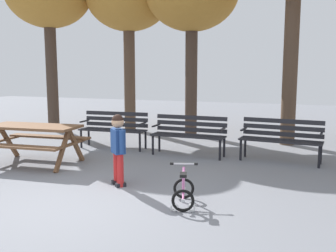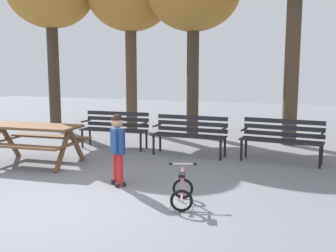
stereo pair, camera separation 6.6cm
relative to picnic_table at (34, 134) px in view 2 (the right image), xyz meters
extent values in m
plane|color=slate|center=(2.03, -1.80, -0.59)|extent=(36.00, 36.00, 0.00)
cube|color=brown|center=(0.00, 0.00, 0.15)|extent=(1.86, 0.92, 0.05)
cube|color=brown|center=(0.05, -0.55, -0.14)|extent=(1.81, 0.40, 0.04)
cube|color=brown|center=(-0.05, 0.55, -0.14)|extent=(1.81, 0.40, 0.04)
cube|color=brown|center=(-0.80, 0.18, -0.24)|extent=(0.11, 0.57, 0.76)
cube|color=brown|center=(-0.78, -0.07, -0.17)|extent=(0.18, 1.10, 0.04)
cube|color=brown|center=(0.80, -0.18, -0.24)|extent=(0.11, 0.57, 0.76)
cube|color=brown|center=(0.75, 0.32, -0.24)|extent=(0.11, 0.57, 0.76)
cube|color=brown|center=(0.78, 0.07, -0.17)|extent=(0.18, 1.10, 0.04)
cube|color=#232328|center=(0.68, 2.07, -0.15)|extent=(1.60, 0.17, 0.03)
cube|color=#232328|center=(0.69, 1.95, -0.15)|extent=(1.60, 0.17, 0.03)
cube|color=#232328|center=(0.69, 1.83, -0.15)|extent=(1.60, 0.17, 0.03)
cube|color=#232328|center=(0.70, 1.71, -0.15)|extent=(1.60, 0.17, 0.03)
cube|color=#232328|center=(0.68, 2.11, -0.05)|extent=(1.60, 0.14, 0.09)
cube|color=#232328|center=(0.68, 2.11, 0.08)|extent=(1.60, 0.14, 0.09)
cube|color=#232328|center=(0.68, 2.11, 0.21)|extent=(1.60, 0.14, 0.09)
cylinder|color=black|center=(1.45, 1.78, -0.37)|extent=(0.05, 0.05, 0.44)
cylinder|color=black|center=(1.43, 2.14, -0.37)|extent=(0.05, 0.05, 0.44)
cube|color=black|center=(1.44, 1.96, 0.03)|extent=(0.06, 0.40, 0.03)
cylinder|color=black|center=(-0.05, 1.69, -0.37)|extent=(0.05, 0.05, 0.44)
cylinder|color=black|center=(-0.07, 2.04, -0.37)|extent=(0.05, 0.05, 0.44)
cube|color=black|center=(-0.06, 1.86, 0.03)|extent=(0.06, 0.40, 0.03)
cube|color=#232328|center=(2.59, 1.95, -0.15)|extent=(1.60, 0.09, 0.03)
cube|color=#232328|center=(2.59, 1.83, -0.15)|extent=(1.60, 0.09, 0.03)
cube|color=#232328|center=(2.59, 1.71, -0.15)|extent=(1.60, 0.09, 0.03)
cube|color=#232328|center=(2.59, 1.59, -0.15)|extent=(1.60, 0.09, 0.03)
cube|color=#232328|center=(2.59, 1.99, -0.05)|extent=(1.60, 0.06, 0.09)
cube|color=#232328|center=(2.59, 1.99, 0.08)|extent=(1.60, 0.06, 0.09)
cube|color=#232328|center=(2.59, 1.99, 0.21)|extent=(1.60, 0.06, 0.09)
cylinder|color=black|center=(3.34, 1.60, -0.37)|extent=(0.05, 0.05, 0.44)
cylinder|color=black|center=(3.34, 1.96, -0.37)|extent=(0.05, 0.05, 0.44)
cube|color=black|center=(3.34, 1.78, 0.03)|extent=(0.04, 0.40, 0.03)
cylinder|color=black|center=(1.84, 1.62, -0.37)|extent=(0.05, 0.05, 0.44)
cylinder|color=black|center=(1.84, 1.98, -0.37)|extent=(0.05, 0.05, 0.44)
cube|color=black|center=(1.84, 1.80, 0.03)|extent=(0.04, 0.40, 0.03)
cube|color=#232328|center=(4.50, 2.05, -0.15)|extent=(1.60, 0.19, 0.03)
cube|color=#232328|center=(4.49, 1.93, -0.15)|extent=(1.60, 0.19, 0.03)
cube|color=#232328|center=(4.49, 1.81, -0.15)|extent=(1.60, 0.19, 0.03)
cube|color=#232328|center=(4.48, 1.69, -0.15)|extent=(1.60, 0.19, 0.03)
cube|color=#232328|center=(4.51, 2.09, -0.05)|extent=(1.60, 0.17, 0.09)
cube|color=#232328|center=(4.51, 2.09, 0.08)|extent=(1.60, 0.17, 0.09)
cube|color=#232328|center=(4.51, 2.09, 0.21)|extent=(1.60, 0.17, 0.09)
cylinder|color=black|center=(5.23, 1.66, -0.37)|extent=(0.05, 0.05, 0.44)
cylinder|color=black|center=(5.25, 2.01, -0.37)|extent=(0.05, 0.05, 0.44)
cube|color=black|center=(5.24, 1.84, 0.03)|extent=(0.07, 0.40, 0.03)
cylinder|color=black|center=(3.73, 1.77, -0.37)|extent=(0.05, 0.05, 0.44)
cylinder|color=black|center=(3.76, 2.13, -0.37)|extent=(0.05, 0.05, 0.44)
cube|color=black|center=(3.74, 1.95, 0.03)|extent=(0.07, 0.40, 0.03)
cylinder|color=red|center=(2.31, -0.73, -0.33)|extent=(0.10, 0.10, 0.52)
cube|color=black|center=(2.31, -0.73, -0.56)|extent=(0.17, 0.18, 0.06)
cylinder|color=red|center=(2.17, -0.61, -0.33)|extent=(0.10, 0.10, 0.52)
cube|color=black|center=(2.17, -0.61, -0.56)|extent=(0.17, 0.18, 0.06)
cube|color=navy|center=(2.24, -0.67, 0.12)|extent=(0.31, 0.30, 0.39)
sphere|color=tan|center=(2.24, -0.67, 0.43)|extent=(0.19, 0.19, 0.19)
sphere|color=black|center=(2.24, -0.67, 0.46)|extent=(0.18, 0.18, 0.18)
cylinder|color=navy|center=(2.37, -0.79, 0.14)|extent=(0.08, 0.08, 0.36)
cylinder|color=navy|center=(2.11, -0.55, 0.14)|extent=(0.08, 0.08, 0.36)
torus|color=black|center=(3.42, -0.91, -0.44)|extent=(0.30, 0.13, 0.30)
cylinder|color=silver|center=(3.42, -0.91, -0.44)|extent=(0.06, 0.05, 0.04)
torus|color=black|center=(3.58, -1.41, -0.44)|extent=(0.30, 0.13, 0.30)
cylinder|color=silver|center=(3.58, -1.41, -0.44)|extent=(0.06, 0.05, 0.04)
torus|color=white|center=(3.47, -1.44, -0.54)|extent=(0.11, 0.06, 0.11)
torus|color=white|center=(3.68, -1.37, -0.54)|extent=(0.11, 0.06, 0.11)
cylinder|color=pink|center=(3.47, -1.08, -0.27)|extent=(0.13, 0.30, 0.32)
cylinder|color=pink|center=(3.52, -1.24, -0.29)|extent=(0.06, 0.08, 0.27)
cylinder|color=pink|center=(3.55, -1.31, -0.43)|extent=(0.09, 0.20, 0.05)
cylinder|color=silver|center=(3.43, -0.93, -0.28)|extent=(0.05, 0.08, 0.32)
cylinder|color=pink|center=(3.48, -1.10, -0.17)|extent=(0.13, 0.32, 0.05)
cube|color=black|center=(3.53, -1.25, -0.14)|extent=(0.14, 0.19, 0.04)
cylinder|color=silver|center=(3.43, -0.95, -0.07)|extent=(0.33, 0.13, 0.02)
cylinder|color=black|center=(3.27, -1.00, -0.07)|extent=(0.06, 0.05, 0.04)
cylinder|color=black|center=(3.59, -0.90, -0.07)|extent=(0.06, 0.05, 0.04)
cylinder|color=#423328|center=(-2.55, 3.89, 1.06)|extent=(0.35, 0.35, 3.31)
cylinder|color=brown|center=(-0.29, 4.73, 1.01)|extent=(0.34, 0.34, 3.20)
cylinder|color=#423328|center=(1.78, 4.50, 0.96)|extent=(0.34, 0.34, 3.10)
cylinder|color=brown|center=(4.49, 3.93, 1.27)|extent=(0.35, 0.35, 3.72)
camera|label=1|loc=(5.12, -5.90, 1.21)|focal=40.88mm
camera|label=2|loc=(5.18, -5.88, 1.21)|focal=40.88mm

